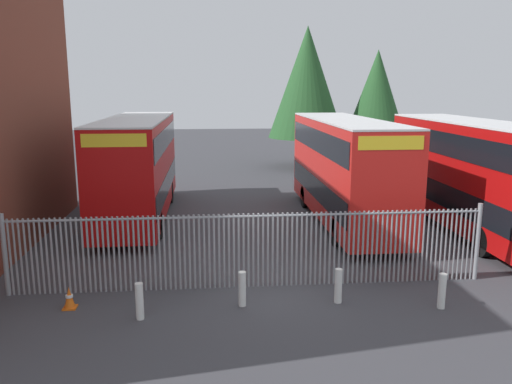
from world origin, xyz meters
The scene contains 12 objects.
ground_plane centered at (0.00, 8.00, 0.00)m, with size 100.00×100.00×0.00m, color #3D3D42.
palisade_fence centered at (-0.52, 0.00, 1.18)m, with size 13.78×0.14×2.35m.
double_decker_bus_near_gate centered at (4.04, 6.94, 2.42)m, with size 2.54×10.81×4.42m.
double_decker_bus_behind_fence_left centered at (8.75, 5.35, 2.42)m, with size 2.54×10.81×4.42m.
double_decker_bus_behind_fence_right centered at (-4.78, 8.52, 2.42)m, with size 2.54×10.81×4.42m.
bollard_near_left centered at (-3.47, -1.89, 0.47)m, with size 0.20×0.20×0.95m, color silver.
bollard_center_front centered at (-0.86, -1.32, 0.47)m, with size 0.20×0.20×0.95m, color silver.
bollard_near_right centered at (1.74, -1.34, 0.47)m, with size 0.20×0.20×0.95m, color silver.
bollard_far_right centered at (4.36, -1.95, 0.47)m, with size 0.20×0.20×0.95m, color silver.
traffic_cone_by_gate centered at (-5.39, -1.07, 0.29)m, with size 0.34×0.34×0.59m.
tree_tall_back centered at (5.31, 22.43, 6.03)m, with size 5.41×5.41×9.90m.
tree_short_side centered at (10.33, 22.25, 5.32)m, with size 4.18×4.18×8.32m.
Camera 1 is at (-1.67, -14.15, 5.72)m, focal length 36.15 mm.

